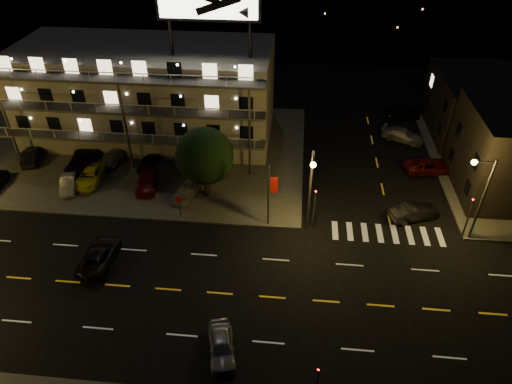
# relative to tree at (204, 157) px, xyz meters

# --- Properties ---
(ground) EXTENTS (140.00, 140.00, 0.00)m
(ground) POSITION_rel_tree_xyz_m (1.28, -12.30, -4.34)
(ground) COLOR black
(ground) RESTS_ON ground
(curb_nw) EXTENTS (44.00, 24.00, 0.15)m
(curb_nw) POSITION_rel_tree_xyz_m (-12.72, 7.70, -4.27)
(curb_nw) COLOR #3C3C39
(curb_nw) RESTS_ON ground
(curb_ne) EXTENTS (16.00, 24.00, 0.15)m
(curb_ne) POSITION_rel_tree_xyz_m (31.28, 7.70, -4.27)
(curb_ne) COLOR #3C3C39
(curb_ne) RESTS_ON ground
(motel) EXTENTS (28.00, 13.80, 18.10)m
(motel) POSITION_rel_tree_xyz_m (-8.66, 11.58, 1.00)
(motel) COLOR gray
(motel) RESTS_ON ground
(side_bldg_back) EXTENTS (14.06, 12.00, 7.00)m
(side_bldg_back) POSITION_rel_tree_xyz_m (31.27, 15.70, -0.84)
(side_bldg_back) COLOR black
(side_bldg_back) RESTS_ON ground
(streetlight_nc) EXTENTS (0.44, 1.92, 8.00)m
(streetlight_nc) POSITION_rel_tree_xyz_m (9.78, -4.37, 0.62)
(streetlight_nc) COLOR #2D2D30
(streetlight_nc) RESTS_ON ground
(streetlight_ne) EXTENTS (1.92, 0.44, 8.00)m
(streetlight_ne) POSITION_rel_tree_xyz_m (23.42, -4.00, 0.62)
(streetlight_ne) COLOR #2D2D30
(streetlight_ne) RESTS_ON ground
(signal_nw) EXTENTS (0.20, 0.27, 4.60)m
(signal_nw) POSITION_rel_tree_xyz_m (10.28, -3.81, -1.78)
(signal_nw) COLOR #2D2D30
(signal_nw) RESTS_ON ground
(signal_ne) EXTENTS (0.27, 0.20, 4.60)m
(signal_ne) POSITION_rel_tree_xyz_m (23.28, -3.80, -1.78)
(signal_ne) COLOR #2D2D30
(signal_ne) RESTS_ON ground
(banner_north) EXTENTS (0.83, 0.16, 6.40)m
(banner_north) POSITION_rel_tree_xyz_m (6.37, -3.90, -0.92)
(banner_north) COLOR #2D2D30
(banner_north) RESTS_ON ground
(stop_sign) EXTENTS (0.91, 0.11, 2.61)m
(stop_sign) POSITION_rel_tree_xyz_m (-1.72, -3.73, -2.63)
(stop_sign) COLOR #2D2D30
(stop_sign) RESTS_ON ground
(tree) EXTENTS (5.61, 5.40, 7.06)m
(tree) POSITION_rel_tree_xyz_m (0.00, 0.00, 0.00)
(tree) COLOR black
(tree) RESTS_ON curb_nw
(lot_car_1) EXTENTS (2.51, 4.08, 1.27)m
(lot_car_1) POSITION_rel_tree_xyz_m (-13.77, -0.44, -3.56)
(lot_car_1) COLOR gray
(lot_car_1) RESTS_ON curb_nw
(lot_car_2) EXTENTS (2.35, 4.78, 1.31)m
(lot_car_2) POSITION_rel_tree_xyz_m (-12.09, 0.88, -3.54)
(lot_car_2) COLOR yellow
(lot_car_2) RESTS_ON curb_nw
(lot_car_3) EXTENTS (2.55, 4.90, 1.36)m
(lot_car_3) POSITION_rel_tree_xyz_m (-6.08, 0.65, -3.51)
(lot_car_3) COLOR #58110C
(lot_car_3) RESTS_ON curb_nw
(lot_car_4) EXTENTS (2.81, 4.44, 1.41)m
(lot_car_4) POSITION_rel_tree_xyz_m (-1.84, -0.58, -3.49)
(lot_car_4) COLOR gray
(lot_car_4) RESTS_ON curb_nw
(lot_car_5) EXTENTS (2.62, 4.37, 1.36)m
(lot_car_5) POSITION_rel_tree_xyz_m (-19.96, 4.10, -3.51)
(lot_car_5) COLOR black
(lot_car_5) RESTS_ON curb_nw
(lot_car_6) EXTENTS (3.22, 5.82, 1.54)m
(lot_car_6) POSITION_rel_tree_xyz_m (-14.00, 3.63, -3.42)
(lot_car_6) COLOR black
(lot_car_6) RESTS_ON curb_nw
(lot_car_7) EXTENTS (2.78, 4.86, 1.33)m
(lot_car_7) POSITION_rel_tree_xyz_m (-10.91, 5.12, -3.53)
(lot_car_7) COLOR gray
(lot_car_7) RESTS_ON curb_nw
(lot_car_8) EXTENTS (1.85, 3.87, 1.27)m
(lot_car_8) POSITION_rel_tree_xyz_m (-7.03, 4.28, -3.56)
(lot_car_8) COLOR black
(lot_car_8) RESTS_ON curb_nw
(lot_car_9) EXTENTS (2.20, 4.58, 1.45)m
(lot_car_9) POSITION_rel_tree_xyz_m (-1.43, 4.03, -3.47)
(lot_car_9) COLOR #58110C
(lot_car_9) RESTS_ON curb_nw
(side_car_0) EXTENTS (4.85, 3.18, 1.51)m
(side_car_0) POSITION_rel_tree_xyz_m (19.48, -1.71, -3.59)
(side_car_0) COLOR black
(side_car_0) RESTS_ON ground
(side_car_1) EXTENTS (5.39, 3.22, 1.40)m
(side_car_1) POSITION_rel_tree_xyz_m (22.32, 6.40, -3.64)
(side_car_1) COLOR #58110C
(side_car_1) RESTS_ON ground
(side_car_2) EXTENTS (5.24, 3.77, 1.41)m
(side_car_2) POSITION_rel_tree_xyz_m (20.75, 12.91, -3.64)
(side_car_2) COLOR gray
(side_car_2) RESTS_ON ground
(side_car_3) EXTENTS (4.57, 2.26, 1.50)m
(side_car_3) POSITION_rel_tree_xyz_m (21.67, 18.85, -3.59)
(side_car_3) COLOR black
(side_car_3) RESTS_ON ground
(road_car_east) EXTENTS (2.51, 4.33, 1.38)m
(road_car_east) POSITION_rel_tree_xyz_m (4.24, -17.33, -3.65)
(road_car_east) COLOR gray
(road_car_east) RESTS_ON ground
(road_car_west) EXTENTS (2.40, 5.13, 1.42)m
(road_car_west) POSITION_rel_tree_xyz_m (-6.97, -9.94, -3.63)
(road_car_west) COLOR black
(road_car_west) RESTS_ON ground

